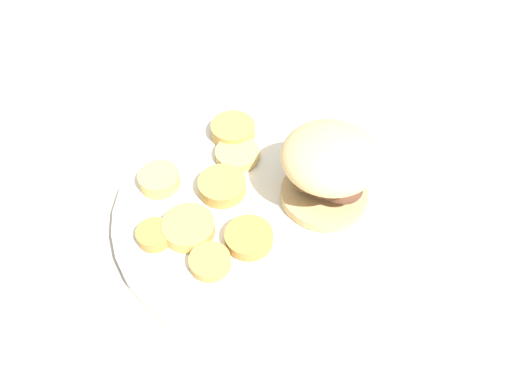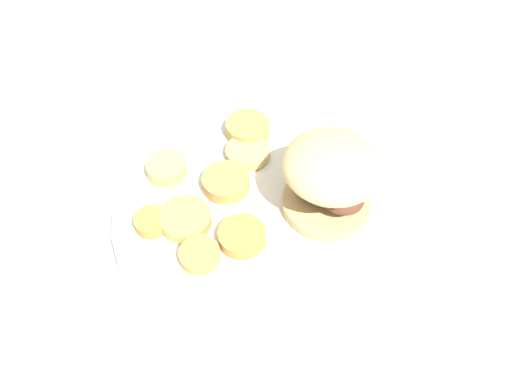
% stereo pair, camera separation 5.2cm
% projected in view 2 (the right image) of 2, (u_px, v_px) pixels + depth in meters
% --- Properties ---
extents(ground_plane, '(4.00, 4.00, 0.00)m').
position_uv_depth(ground_plane, '(256.00, 217.00, 0.55)').
color(ground_plane, '#B2A899').
extents(dinner_plate, '(0.31, 0.31, 0.02)m').
position_uv_depth(dinner_plate, '(256.00, 212.00, 0.54)').
color(dinner_plate, white).
rests_on(dinner_plate, ground_plane).
extents(sandwich, '(0.10, 0.10, 0.09)m').
position_uv_depth(sandwich, '(330.00, 175.00, 0.50)').
color(sandwich, tan).
rests_on(sandwich, dinner_plate).
extents(potato_round_0, '(0.05, 0.05, 0.01)m').
position_uv_depth(potato_round_0, '(248.00, 152.00, 0.58)').
color(potato_round_0, '#DBB766').
rests_on(potato_round_0, dinner_plate).
extents(potato_round_1, '(0.05, 0.05, 0.02)m').
position_uv_depth(potato_round_1, '(167.00, 168.00, 0.56)').
color(potato_round_1, '#DBB766').
rests_on(potato_round_1, dinner_plate).
extents(potato_round_2, '(0.05, 0.05, 0.01)m').
position_uv_depth(potato_round_2, '(242.00, 236.00, 0.50)').
color(potato_round_2, '#BC8942').
rests_on(potato_round_2, dinner_plate).
extents(potato_round_3, '(0.05, 0.05, 0.02)m').
position_uv_depth(potato_round_3, '(228.00, 181.00, 0.55)').
color(potato_round_3, tan).
rests_on(potato_round_3, dinner_plate).
extents(potato_round_4, '(0.04, 0.04, 0.01)m').
position_uv_depth(potato_round_4, '(197.00, 253.00, 0.49)').
color(potato_round_4, tan).
rests_on(potato_round_4, dinner_plate).
extents(potato_round_5, '(0.05, 0.05, 0.01)m').
position_uv_depth(potato_round_5, '(185.00, 219.00, 0.52)').
color(potato_round_5, tan).
rests_on(potato_round_5, dinner_plate).
extents(potato_round_6, '(0.05, 0.05, 0.02)m').
position_uv_depth(potato_round_6, '(248.00, 128.00, 0.60)').
color(potato_round_6, tan).
rests_on(potato_round_6, dinner_plate).
extents(potato_round_7, '(0.04, 0.04, 0.01)m').
position_uv_depth(potato_round_7, '(152.00, 221.00, 0.52)').
color(potato_round_7, '#BC8942').
rests_on(potato_round_7, dinner_plate).
extents(fork, '(0.16, 0.05, 0.00)m').
position_uv_depth(fork, '(99.00, 107.00, 0.67)').
color(fork, silver).
rests_on(fork, ground_plane).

